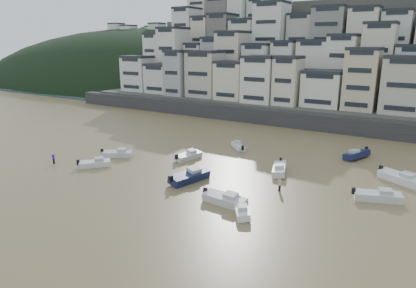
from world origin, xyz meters
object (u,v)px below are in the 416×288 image
Objects in this scene: boat_f at (188,155)px; boat_d at (378,194)px; boat_c at (189,175)px; boat_g at (401,177)px; boat_i at (357,154)px; boat_e at (279,168)px; boat_h at (238,145)px; boat_k at (118,153)px; boat_a at (225,198)px; person_pink at (280,185)px; boat_j at (95,162)px; boat_b at (242,209)px; person_blue at (53,158)px.

boat_d is at bearing -80.47° from boat_f.
boat_g is at bearing -44.61° from boat_c.
boat_i is (23.48, 15.14, 0.08)m from boat_f.
boat_c is at bearing 176.10° from boat_d.
boat_h is at bearing -144.38° from boat_e.
boat_k is at bearing -136.89° from boat_g.
boat_a is 3.46× the size of person_pink.
boat_a is 1.18× the size of boat_j.
boat_b is at bearing 7.88° from boat_i.
boat_b is 0.80× the size of boat_i.
person_pink is at bearing -59.80° from boat_c.
boat_a is 29.10m from boat_i.
boat_g is at bearing -14.13° from boat_k.
boat_b is 26.45m from boat_h.
boat_k is at bearing 128.14° from boat_f.
boat_f is 3.12× the size of person_blue.
person_pink is (-11.24, -3.44, 0.05)m from boat_d.
boat_j is 2.94× the size of person_pink.
boat_h is 31.20m from person_blue.
boat_d is 27.28m from boat_h.
boat_i is (-7.35, 8.56, -0.08)m from boat_g.
boat_f is (-13.71, 12.27, -0.08)m from boat_a.
boat_d is at bearing 100.00° from boat_b.
boat_g reaches higher than boat_j.
boat_g is at bearing 51.53° from boat_a.
boat_e is (1.48, 13.85, -0.00)m from boat_a.
boat_d is 40.28m from boat_j.
boat_b is 28.71m from boat_k.
boat_f is at bearing -163.28° from boat_b.
boat_k is at bearing 52.67° from person_blue.
person_blue reaches higher than boat_d.
person_pink is at bearing 3.86° from boat_e.
boat_a is 8.77m from boat_c.
boat_e is 0.91× the size of boat_g.
boat_f is at bearing -4.33° from boat_k.
boat_i is at bearing 74.16° from boat_a.
boat_f is at bearing 49.95° from boat_c.
boat_b is at bearing -116.66° from boat_f.
boat_a reaches higher than boat_b.
person_pink reaches higher than boat_i.
person_blue is at bearing -157.23° from boat_k.
boat_g is 1.28× the size of boat_j.
person_blue is at bearing -130.22° from boat_g.
boat_j is (-16.10, -2.44, -0.22)m from boat_c.
person_blue is (-6.72, -2.41, 0.17)m from boat_j.
boat_j is (-26.80, 2.81, 0.04)m from boat_b.
boat_b is 11.93m from boat_c.
boat_b is at bearing -101.52° from boat_c.
boat_h is 20.00m from boat_i.
boat_i is at bearing -119.65° from boat_h.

